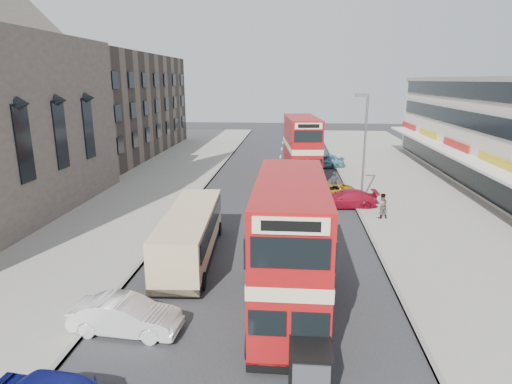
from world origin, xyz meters
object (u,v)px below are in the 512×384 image
at_px(car_right_a, 346,199).
at_px(car_right_c, 323,161).
at_px(street_lamp, 364,141).
at_px(car_right_b, 330,190).
at_px(pedestrian_near, 382,206).
at_px(coach, 190,233).
at_px(car_left_front, 126,316).
at_px(cyclist, 334,189).
at_px(bus_main, 290,247).
at_px(bus_second, 302,147).

xyz_separation_m(car_right_a, car_right_c, (-0.67, 14.54, 0.10)).
relative_size(street_lamp, car_right_b, 2.11).
xyz_separation_m(car_right_a, pedestrian_near, (1.99, -2.74, 0.35)).
bearing_deg(car_right_b, coach, -38.31).
height_order(car_right_b, car_right_c, car_right_c).
relative_size(car_left_front, cyclist, 1.98).
height_order(bus_main, pedestrian_near, bus_main).
relative_size(bus_main, pedestrian_near, 5.61).
distance_m(street_lamp, coach, 15.26).
xyz_separation_m(bus_second, car_right_a, (3.08, -10.05, -2.24)).
xyz_separation_m(bus_main, bus_second, (0.91, 24.91, 0.11)).
distance_m(street_lamp, car_right_c, 14.44).
bearing_deg(bus_second, coach, 67.22).
distance_m(car_left_front, cyclist, 21.66).
distance_m(coach, car_right_a, 13.54).
bearing_deg(pedestrian_near, street_lamp, -89.32).
height_order(street_lamp, car_right_b, street_lamp).
bearing_deg(coach, bus_main, -47.12).
height_order(car_right_a, car_right_b, car_right_a).
distance_m(bus_main, car_left_front, 6.61).
bearing_deg(car_left_front, car_right_a, -26.31).
relative_size(car_right_a, pedestrian_near, 2.62).
relative_size(bus_second, car_right_b, 2.61).
bearing_deg(car_right_a, bus_main, -17.97).
relative_size(bus_second, coach, 1.10).
relative_size(car_right_c, pedestrian_near, 2.57).
bearing_deg(street_lamp, pedestrian_near, -76.51).
bearing_deg(car_right_a, bus_second, -165.92).
relative_size(coach, car_right_c, 2.08).
xyz_separation_m(car_left_front, car_right_b, (9.03, 19.68, -0.13)).
bearing_deg(car_right_c, car_right_a, 0.76).
bearing_deg(car_right_b, pedestrian_near, 21.63).
xyz_separation_m(car_right_b, car_right_c, (0.25, 11.66, 0.21)).
bearing_deg(bus_main, car_left_front, 17.94).
bearing_deg(pedestrian_near, car_right_a, -66.81).
bearing_deg(car_right_a, coach, -45.42).
xyz_separation_m(bus_second, car_left_front, (-6.87, -26.85, -2.22)).
bearing_deg(cyclist, car_right_c, 86.70).
bearing_deg(bus_main, street_lamp, -108.32).
xyz_separation_m(street_lamp, car_right_c, (-1.81, 13.75, -4.04)).
xyz_separation_m(bus_second, pedestrian_near, (5.07, -12.79, -1.88)).
distance_m(car_right_b, pedestrian_near, 6.34).
xyz_separation_m(bus_main, car_right_b, (3.08, 17.73, -2.24)).
relative_size(car_right_a, car_right_c, 1.02).
bearing_deg(cyclist, car_right_a, -80.93).
height_order(bus_main, coach, bus_main).
xyz_separation_m(car_left_front, cyclist, (9.33, 19.55, 0.01)).
bearing_deg(car_right_b, bus_second, -168.91).
bearing_deg(bus_second, car_right_a, 101.06).
bearing_deg(bus_main, car_right_a, -105.18).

